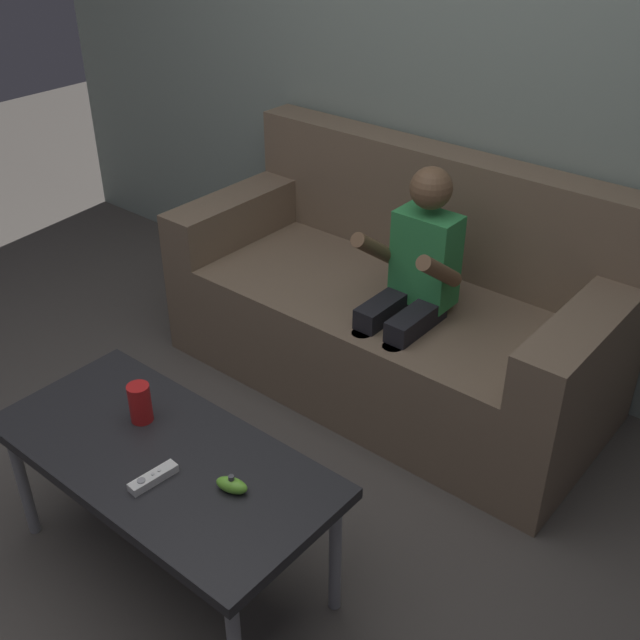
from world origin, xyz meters
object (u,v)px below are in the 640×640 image
object	(u,v)px
nunchuk_lime	(232,485)
person_seated_on_couch	(410,286)
coffee_table	(163,464)
couch	(396,310)
game_remote_white_near_edge	(154,477)
soda_can	(140,403)

from	to	relation	value
nunchuk_lime	person_seated_on_couch	bearing A→B (deg)	98.53
person_seated_on_couch	coffee_table	bearing A→B (deg)	-95.28
couch	game_remote_white_near_edge	world-z (taller)	couch
nunchuk_lime	coffee_table	bearing A→B (deg)	-175.45
nunchuk_lime	soda_can	distance (m)	0.42
couch	person_seated_on_couch	bearing A→B (deg)	-46.61
person_seated_on_couch	nunchuk_lime	distance (m)	1.07
person_seated_on_couch	soda_can	bearing A→B (deg)	-104.08
game_remote_white_near_edge	nunchuk_lime	size ratio (longest dim) A/B	1.45
couch	coffee_table	world-z (taller)	couch
soda_can	coffee_table	bearing A→B (deg)	-21.49
person_seated_on_couch	coffee_table	xyz separation A→B (m)	(-0.10, -1.08, -0.15)
couch	person_seated_on_couch	size ratio (longest dim) A/B	1.78
coffee_table	couch	bearing A→B (deg)	93.29
couch	soda_can	xyz separation A→B (m)	(-0.08, -1.20, 0.21)
couch	soda_can	bearing A→B (deg)	-93.96
person_seated_on_couch	coffee_table	distance (m)	1.09
person_seated_on_couch	nunchuk_lime	size ratio (longest dim) A/B	9.93
soda_can	nunchuk_lime	bearing A→B (deg)	-5.61
person_seated_on_couch	soda_can	size ratio (longest dim) A/B	8.03
couch	person_seated_on_couch	distance (m)	0.35
soda_can	couch	bearing A→B (deg)	86.04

